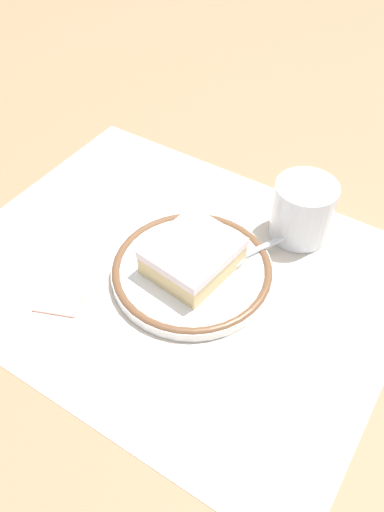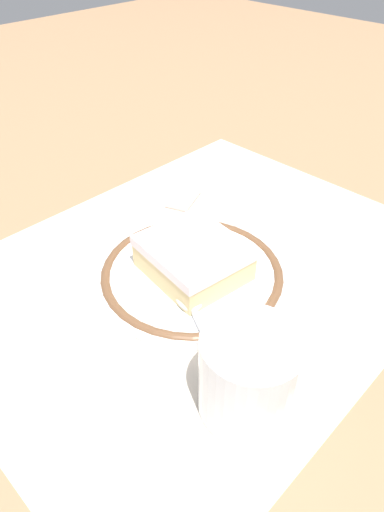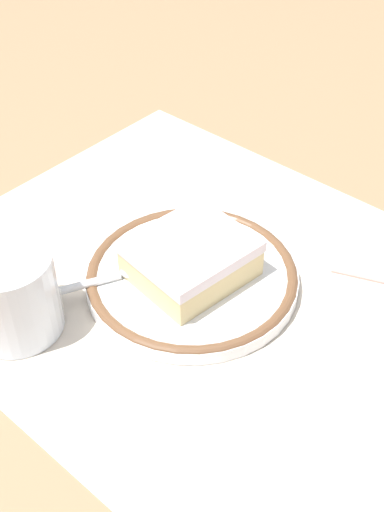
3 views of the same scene
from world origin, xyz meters
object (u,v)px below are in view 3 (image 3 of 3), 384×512
Objects in this scene: cup at (13,298)px; sugar_packet at (362,265)px; cake_slice at (191,258)px; spoon at (119,274)px; plate at (192,277)px.

sugar_packet is at bearing 54.62° from cup.
cake_slice is 0.84× the size of spoon.
plate is at bearing 91.32° from cake_slice.
cup reaches higher than plate.
plate is 0.06m from spoon.
cake_slice is 0.16m from sugar_packet.
cup reaches higher than sugar_packet.
cup is 1.52× the size of sugar_packet.
spoon is 2.57× the size of sugar_packet.
sugar_packet is at bearing 48.75° from plate.
sugar_packet is at bearing 49.17° from cake_slice.
plate is at bearing -131.25° from sugar_packet.
plate is at bearing 60.62° from cup.
sugar_packet is (0.10, 0.12, -0.03)m from cake_slice.
plate is 0.02m from cake_slice.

